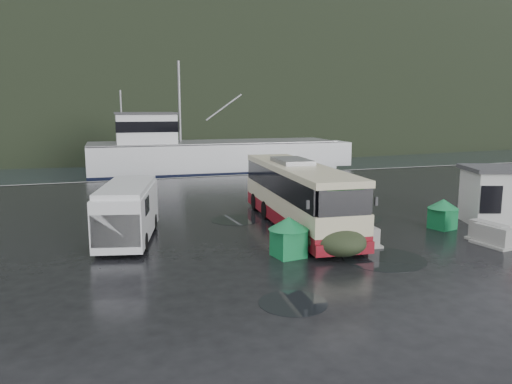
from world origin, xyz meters
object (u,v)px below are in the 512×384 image
object	(u,v)px
ticket_kiosk	(500,223)
coach_bus	(297,226)
jersey_barrier_c	(492,246)
waste_bin_right	(442,229)
white_van	(129,240)
fishing_trawler	(214,163)
jersey_barrier_b	(487,242)
dome_tent	(332,254)
jersey_barrier_a	(366,244)
waste_bin_left	(288,256)

from	to	relation	value
ticket_kiosk	coach_bus	bearing A→B (deg)	-176.46
ticket_kiosk	jersey_barrier_c	size ratio (longest dim) A/B	2.14
coach_bus	waste_bin_right	distance (m)	6.61
white_van	fishing_trawler	distance (m)	29.10
jersey_barrier_b	fishing_trawler	world-z (taller)	fishing_trawler
dome_tent	jersey_barrier_a	bearing A→B (deg)	21.54
waste_bin_left	waste_bin_right	distance (m)	8.48
coach_bus	dome_tent	size ratio (longest dim) A/B	3.63
waste_bin_right	jersey_barrier_b	size ratio (longest dim) A/B	0.82
white_van	waste_bin_right	xyz separation A→B (m)	(13.76, -2.60, 0.00)
coach_bus	jersey_barrier_b	bearing A→B (deg)	-34.53
dome_tent	fishing_trawler	xyz separation A→B (m)	(3.23, 31.70, 0.00)
waste_bin_right	dome_tent	bearing A→B (deg)	-163.80
coach_bus	jersey_barrier_c	world-z (taller)	coach_bus
white_van	dome_tent	xyz separation A→B (m)	(7.16, -4.52, 0.00)
jersey_barrier_c	jersey_barrier_b	bearing A→B (deg)	66.14
waste_bin_left	jersey_barrier_c	bearing A→B (deg)	-8.67
jersey_barrier_c	jersey_barrier_a	bearing A→B (deg)	158.65
waste_bin_right	jersey_barrier_b	world-z (taller)	waste_bin_right
dome_tent	waste_bin_left	bearing A→B (deg)	173.50
waste_bin_right	fishing_trawler	distance (m)	29.97
white_van	ticket_kiosk	xyz separation A→B (m)	(17.09, -2.62, 0.00)
white_van	jersey_barrier_b	world-z (taller)	white_van
waste_bin_left	jersey_barrier_c	xyz separation A→B (m)	(8.33, -1.27, 0.00)
waste_bin_left	fishing_trawler	size ratio (longest dim) A/B	0.05
white_van	fishing_trawler	size ratio (longest dim) A/B	0.20
jersey_barrier_c	white_van	bearing A→B (deg)	157.92
dome_tent	fishing_trawler	distance (m)	31.86
coach_bus	waste_bin_left	xyz separation A→B (m)	(-2.24, -4.35, 0.00)
coach_bus	jersey_barrier_b	size ratio (longest dim) A/B	6.52
coach_bus	jersey_barrier_b	world-z (taller)	coach_bus
waste_bin_left	dome_tent	size ratio (longest dim) A/B	0.50
white_van	jersey_barrier_a	distance (m)	9.83
waste_bin_right	jersey_barrier_a	world-z (taller)	waste_bin_right
waste_bin_left	waste_bin_right	size ratio (longest dim) A/B	1.10
dome_tent	jersey_barrier_a	distance (m)	2.07
coach_bus	ticket_kiosk	xyz separation A→B (m)	(9.41, -2.65, 0.00)
ticket_kiosk	jersey_barrier_b	world-z (taller)	ticket_kiosk
jersey_barrier_a	jersey_barrier_c	bearing A→B (deg)	-21.35
dome_tent	jersey_barrier_b	distance (m)	6.86
white_van	fishing_trawler	world-z (taller)	fishing_trawler
waste_bin_right	jersey_barrier_a	size ratio (longest dim) A/B	0.88
dome_tent	fishing_trawler	world-z (taller)	fishing_trawler
coach_bus	waste_bin_left	size ratio (longest dim) A/B	7.23
ticket_kiosk	jersey_barrier_c	world-z (taller)	ticket_kiosk
waste_bin_left	coach_bus	bearing A→B (deg)	62.76
white_van	jersey_barrier_b	bearing A→B (deg)	-6.70
waste_bin_left	ticket_kiosk	distance (m)	11.77
coach_bus	jersey_barrier_a	distance (m)	4.04
coach_bus	ticket_kiosk	size ratio (longest dim) A/B	3.13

